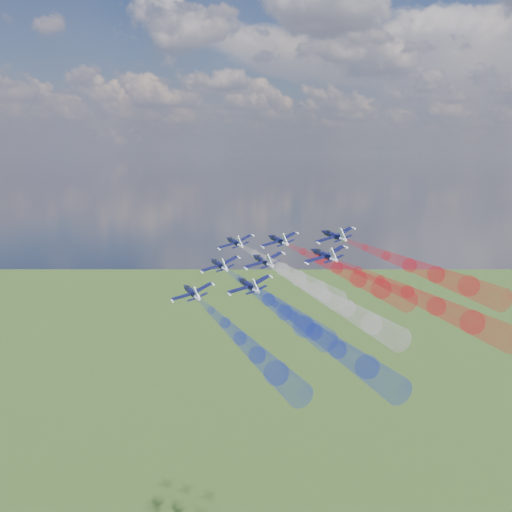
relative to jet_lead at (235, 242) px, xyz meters
The scene contains 16 objects.
jet_lead is the anchor object (origin of this frame).
trail_lead 31.77m from the jet_lead, 31.80° to the right, with size 4.42×51.83×4.42m, color white, non-canonical shape.
jet_inner_left 14.67m from the jet_lead, 67.82° to the right, with size 10.60×13.25×3.53m, color black, non-canonical shape.
trail_inner_left 44.35m from the jet_lead, 42.72° to the right, with size 4.42×51.83×4.42m, color #1727C5, non-canonical shape.
jet_inner_right 13.79m from the jet_lead, ahead, with size 10.60×13.25×3.53m, color black, non-canonical shape.
trail_inner_right 43.56m from the jet_lead, 21.17° to the right, with size 4.42×51.83×4.42m, color red, non-canonical shape.
jet_outer_left 31.05m from the jet_lead, 70.85° to the right, with size 10.60×13.25×3.53m, color black, non-canonical shape.
trail_outer_left 59.06m from the jet_lead, 50.79° to the right, with size 4.42×51.83×4.42m, color #1727C5, non-canonical shape.
jet_center_third 21.69m from the jet_lead, 33.36° to the right, with size 10.60×13.25×3.53m, color black, non-canonical shape.
trail_center_third 53.45m from the jet_lead, 32.43° to the right, with size 4.42×51.83×4.42m, color white, non-canonical shape.
jet_outer_right 29.97m from the jet_lead, ahead, with size 10.60×13.25×3.53m, color black, non-canonical shape.
trail_outer_right 58.57m from the jet_lead, 14.79° to the right, with size 4.42×51.83×4.42m, color red, non-canonical shape.
jet_rear_left 35.35m from the jet_lead, 46.72° to the right, with size 10.60×13.25×3.53m, color black, non-canonical shape.
trail_rear_left 66.53m from the jet_lead, 39.64° to the right, with size 4.42×51.83×4.42m, color #1727C5, non-canonical shape.
jet_rear_right 36.76m from the jet_lead, 18.48° to the right, with size 10.60×13.25×3.53m, color black, non-canonical shape.
trail_rear_right 67.99m from the jet_lead, 24.65° to the right, with size 4.42×51.83×4.42m, color red, non-canonical shape.
Camera 1 is at (85.52, -149.86, 176.74)m, focal length 44.89 mm.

